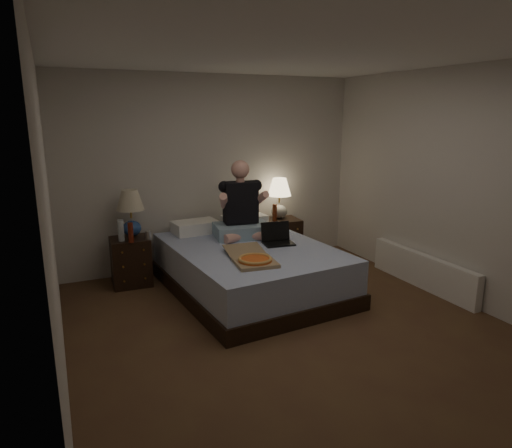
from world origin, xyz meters
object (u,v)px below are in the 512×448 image
lamp_left (131,213)px  water_bottle (121,230)px  beer_bottle_left (131,233)px  laptop (279,234)px  radiator (423,271)px  person (242,199)px  nightstand_left (131,261)px  soda_can (148,235)px  nightstand_right (282,240)px  pizza_box (255,260)px  bed (250,268)px  beer_bottle_right (275,213)px  lamp_right (279,198)px

lamp_left → water_bottle: size_ratio=2.24×
beer_bottle_left → laptop: beer_bottle_left is taller
water_bottle → radiator: 3.55m
person → laptop: size_ratio=2.74×
nightstand_left → lamp_left: bearing=63.1°
soda_can → beer_bottle_left: bearing=-166.8°
lamp_left → person: 1.32m
nightstand_left → nightstand_right: nightstand_right is taller
lamp_left → soda_can: lamp_left is taller
water_bottle → laptop: water_bottle is taller
nightstand_right → nightstand_left: bearing=-172.6°
nightstand_right → laptop: 1.12m
nightstand_left → soda_can: soda_can is taller
lamp_left → water_bottle: 0.28m
nightstand_right → pizza_box: (-1.06, -1.45, 0.28)m
laptop → bed: bearing=174.2°
soda_can → bed: bearing=-31.0°
bed → nightstand_left: size_ratio=3.72×
beer_bottle_right → radiator: size_ratio=0.14×
water_bottle → beer_bottle_right: water_bottle is taller
lamp_right → water_bottle: (-2.16, -0.23, -0.17)m
nightstand_right → lamp_left: size_ratio=1.06×
nightstand_right → pizza_box: bearing=-121.2°
pizza_box → radiator: 2.15m
nightstand_right → person: bearing=-145.8°
beer_bottle_left → pizza_box: bearing=-48.9°
bed → soda_can: soda_can is taller
soda_can → radiator: (2.92, -1.36, -0.43)m
nightstand_right → pizza_box: size_ratio=0.78×
soda_can → radiator: bearing=-24.9°
radiator → water_bottle: bearing=156.2°
nightstand_right → soda_can: (-1.88, -0.23, 0.33)m
nightstand_right → person: (-0.79, -0.44, 0.71)m
soda_can → pizza_box: soda_can is taller
lamp_left → water_bottle: (-0.15, -0.18, -0.15)m
person → bed: bearing=-91.3°
nightstand_left → radiator: nightstand_left is taller
nightstand_left → person: 1.51m
lamp_right → pizza_box: size_ratio=0.74×
pizza_box → laptop: bearing=51.0°
lamp_right → lamp_left: bearing=-178.4°
water_bottle → beer_bottle_right: size_ratio=1.09×
soda_can → beer_bottle_right: (1.73, 0.17, 0.08)m
soda_can → water_bottle: bearing=168.1°
bed → lamp_right: lamp_right is taller
bed → water_bottle: (-1.32, 0.68, 0.43)m
bed → soda_can: size_ratio=21.47×
nightstand_left → lamp_left: size_ratio=1.03×
beer_bottle_left → pizza_box: (1.02, -1.17, -0.11)m
beer_bottle_right → laptop: bearing=-113.8°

